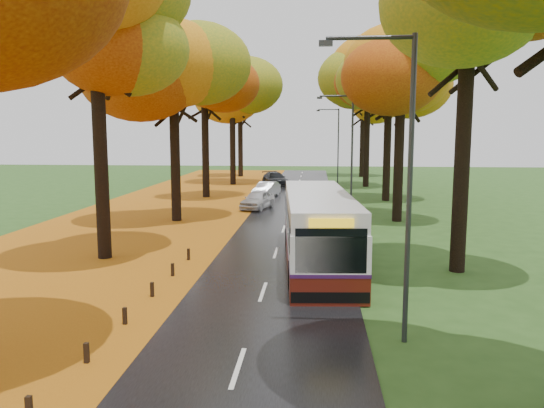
# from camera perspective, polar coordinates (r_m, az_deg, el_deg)

# --- Properties ---
(road) EXTENTS (6.50, 90.00, 0.04)m
(road) POSITION_cam_1_polar(r_m,az_deg,el_deg) (31.34, 1.37, -2.40)
(road) COLOR black
(road) RESTS_ON ground
(centre_line) EXTENTS (0.12, 90.00, 0.01)m
(centre_line) POSITION_cam_1_polar(r_m,az_deg,el_deg) (31.34, 1.37, -2.36)
(centre_line) COLOR silver
(centre_line) RESTS_ON road
(leaf_verge) EXTENTS (12.00, 90.00, 0.02)m
(leaf_verge) POSITION_cam_1_polar(r_m,az_deg,el_deg) (33.10, -14.39, -2.12)
(leaf_verge) COLOR #904D0D
(leaf_verge) RESTS_ON ground
(leaf_drift) EXTENTS (0.90, 90.00, 0.01)m
(leaf_drift) POSITION_cam_1_polar(r_m,az_deg,el_deg) (31.66, -4.15, -2.28)
(leaf_drift) COLOR #AF6411
(leaf_drift) RESTS_ON road
(trees_left) EXTENTS (9.20, 74.00, 13.88)m
(trees_left) POSITION_cam_1_polar(r_m,az_deg,el_deg) (34.28, -10.83, 14.31)
(trees_left) COLOR black
(trees_left) RESTS_ON ground
(trees_right) EXTENTS (9.30, 74.20, 13.96)m
(trees_right) POSITION_cam_1_polar(r_m,az_deg,el_deg) (33.41, 14.46, 14.64)
(trees_right) COLOR black
(trees_right) RESTS_ON ground
(bollard_row) EXTENTS (0.11, 23.51, 0.52)m
(bollard_row) POSITION_cam_1_polar(r_m,az_deg,el_deg) (12.98, -21.75, -16.99)
(bollard_row) COLOR black
(bollard_row) RESTS_ON ground
(streetlamp_near) EXTENTS (2.45, 0.18, 8.00)m
(streetlamp_near) POSITION_cam_1_polar(r_m,az_deg,el_deg) (13.99, 13.64, 4.03)
(streetlamp_near) COLOR #333538
(streetlamp_near) RESTS_ON ground
(streetlamp_mid) EXTENTS (2.45, 0.18, 8.00)m
(streetlamp_mid) POSITION_cam_1_polar(r_m,az_deg,el_deg) (35.87, 8.21, 6.36)
(streetlamp_mid) COLOR #333538
(streetlamp_mid) RESTS_ON ground
(streetlamp_far) EXTENTS (2.45, 0.18, 8.00)m
(streetlamp_far) POSITION_cam_1_polar(r_m,az_deg,el_deg) (57.84, 6.89, 6.91)
(streetlamp_far) COLOR #333538
(streetlamp_far) RESTS_ON ground
(bus) EXTENTS (3.39, 11.51, 2.99)m
(bus) POSITION_cam_1_polar(r_m,az_deg,el_deg) (22.39, 4.94, -2.44)
(bus) COLOR #53150D
(bus) RESTS_ON road
(car_white) EXTENTS (2.52, 4.21, 1.34)m
(car_white) POSITION_cam_1_polar(r_m,az_deg,el_deg) (38.10, -1.57, 0.48)
(car_white) COLOR silver
(car_white) RESTS_ON road
(car_silver) EXTENTS (2.21, 4.12, 1.29)m
(car_silver) POSITION_cam_1_polar(r_m,az_deg,el_deg) (45.01, -0.60, 1.58)
(car_silver) COLOR #A2A5AA
(car_silver) RESTS_ON road
(car_dark) EXTENTS (3.39, 5.06, 1.36)m
(car_dark) POSITION_cam_1_polar(r_m,az_deg,el_deg) (54.56, 0.33, 2.71)
(car_dark) COLOR black
(car_dark) RESTS_ON road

